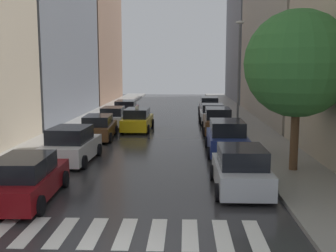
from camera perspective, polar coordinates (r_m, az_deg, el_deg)
ground_plane at (r=33.24m, az=-0.45°, el=0.22°), size 28.00×72.00×0.04m
sidewalk_left at (r=34.17m, az=-11.41°, el=0.44°), size 3.00×72.00×0.15m
sidewalk_right at (r=33.54m, az=10.71°, el=0.32°), size 3.00×72.00×0.15m
crosswalk_stripes at (r=11.92m, az=-5.92°, el=-14.60°), size 7.65×2.20×0.01m
building_left_mid at (r=38.75m, az=-17.16°, el=13.76°), size 6.00×17.99×17.16m
building_left_far at (r=56.31m, az=-10.97°, el=15.15°), size 6.00×16.82×23.04m
building_right_far at (r=58.49m, az=11.97°, el=14.28°), size 6.00×17.10×21.87m
parked_car_left_nearest at (r=15.15m, az=-19.16°, el=-7.04°), size 2.20×4.67×1.59m
parked_car_left_second at (r=20.52m, az=-13.27°, el=-2.67°), size 2.28×4.30×1.75m
parked_car_left_third at (r=26.75m, az=-9.63°, el=-0.23°), size 2.22×4.65×1.55m
parked_car_left_fourth at (r=32.07m, az=-7.61°, el=1.20°), size 2.05×4.23×1.54m
parked_car_left_fifth at (r=37.81m, az=-5.85°, el=2.32°), size 2.24×4.65×1.57m
parked_car_right_nearest at (r=15.65m, az=10.10°, el=-6.06°), size 2.11×4.07×1.69m
parked_car_right_second at (r=22.11m, az=8.15°, el=-1.68°), size 2.19×4.57×1.81m
parked_car_right_third at (r=28.78m, az=6.90°, el=0.63°), size 2.15×4.63×1.80m
parked_car_right_fourth at (r=34.08m, az=6.18°, el=1.67°), size 2.17×4.16×1.58m
parked_car_right_fifth at (r=40.27m, az=5.73°, el=2.75°), size 2.01×4.61×1.70m
taxi_midroad at (r=29.95m, az=-4.27°, el=0.83°), size 2.16×4.63×1.81m
street_tree_right at (r=18.38m, az=17.58°, el=8.23°), size 4.56×4.56×6.88m
lamp_post_right at (r=30.68m, az=9.82°, el=8.03°), size 0.60×0.28×7.75m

